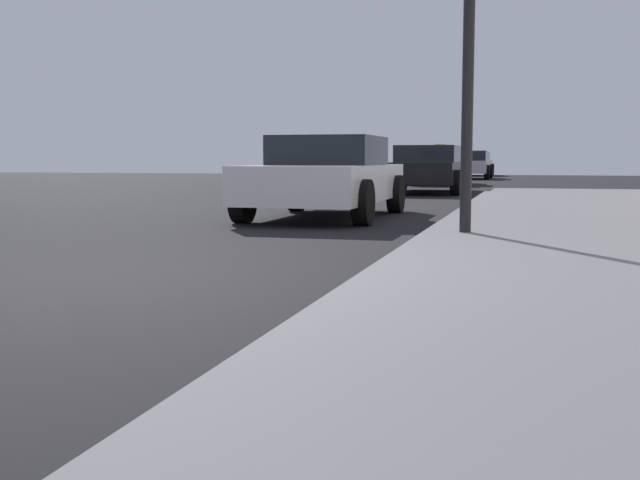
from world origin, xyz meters
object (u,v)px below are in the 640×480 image
at_px(car_red, 439,166).
at_px(car_silver, 469,165).
at_px(car_black, 427,169).
at_px(car_white, 326,176).
at_px(car_yellow, 475,164).

distance_m(car_red, car_silver, 8.32).
bearing_deg(car_black, car_silver, -89.75).
distance_m(car_white, car_yellow, 31.60).
bearing_deg(car_yellow, car_white, 90.01).
distance_m(car_black, car_yellow, 22.17).
bearing_deg(car_red, car_silver, -92.72).
height_order(car_white, car_yellow, same).
height_order(car_red, car_silver, car_red).
bearing_deg(car_yellow, car_silver, 92.25).
xyz_separation_m(car_red, car_silver, (0.39, 8.31, -0.00)).
xyz_separation_m(car_black, car_yellow, (-0.34, 22.17, -0.00)).
relative_size(car_white, car_red, 0.99).
bearing_deg(car_white, car_red, -89.56).
bearing_deg(car_red, car_yellow, -90.44).
bearing_deg(car_white, car_black, -92.05).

